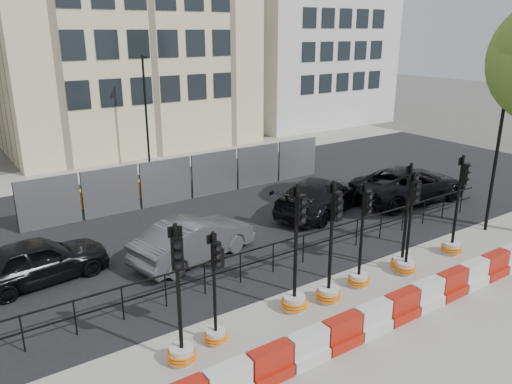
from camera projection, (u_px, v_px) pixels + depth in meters
ground at (328, 278)px, 15.26m from camera, size 120.00×120.00×0.00m
sidewalk_near at (406, 323)px, 12.90m from camera, size 40.00×6.00×0.02m
road at (214, 212)px, 20.76m from camera, size 40.00×14.00×0.03m
sidewalk_far at (134, 165)px, 27.84m from camera, size 40.00×4.00×0.02m
building_cream at (119, 0)px, 30.82m from camera, size 15.00×10.06×18.00m
building_white at (305, 19)px, 39.15m from camera, size 12.00×9.06×16.00m
kerb_railing at (303, 244)px, 15.99m from camera, size 18.00×0.04×1.00m
heras_fencing at (183, 180)px, 22.74m from camera, size 14.33×1.72×2.00m
lamp_post_far at (146, 109)px, 26.31m from camera, size 0.12×0.56×6.00m
lamp_post_near at (498, 147)px, 17.86m from camera, size 0.12×0.56×6.00m
barrier_row at (401, 307)px, 12.95m from camera, size 13.60×0.50×0.80m
traffic_signal_a at (181, 336)px, 11.13m from camera, size 0.67×0.67×3.40m
traffic_signal_b at (216, 318)px, 11.87m from camera, size 0.57×0.57×2.90m
traffic_signal_c at (295, 286)px, 13.25m from camera, size 0.71×0.71×3.59m
traffic_signal_d at (330, 274)px, 13.66m from camera, size 0.69×0.69×3.52m
traffic_signal_e at (360, 266)px, 14.55m from camera, size 0.64×0.64×3.23m
traffic_signal_f at (404, 245)px, 15.52m from camera, size 0.69×0.69×3.48m
traffic_signal_g at (407, 254)px, 15.29m from camera, size 0.65×0.65×3.30m
traffic_signal_h at (454, 234)px, 16.65m from camera, size 0.68×0.68×3.44m
car_a at (38, 261)px, 14.80m from camera, size 2.59×4.47×1.40m
car_b at (194, 239)px, 16.27m from camera, size 3.51×5.03×1.43m
car_c at (321, 196)px, 20.48m from camera, size 5.45×6.46×1.48m
car_d at (409, 184)px, 21.92m from camera, size 3.48×5.88×1.51m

